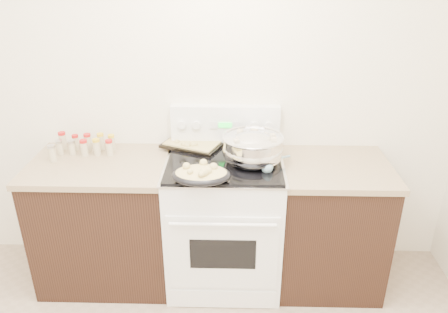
{
  "coord_description": "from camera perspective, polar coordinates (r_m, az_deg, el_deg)",
  "views": [
    {
      "loc": [
        0.42,
        -1.15,
        2.18
      ],
      "look_at": [
        0.35,
        1.37,
        1.0
      ],
      "focal_mm": 35.0,
      "sensor_mm": 36.0,
      "label": 1
    }
  ],
  "objects": [
    {
      "name": "baking_sheet",
      "position": [
        3.08,
        -4.13,
        1.74
      ],
      "size": [
        0.48,
        0.41,
        0.06
      ],
      "color": "black",
      "rests_on": "kitchen_range"
    },
    {
      "name": "counter_right",
      "position": [
        3.17,
        13.5,
        -8.54
      ],
      "size": [
        0.73,
        0.67,
        0.92
      ],
      "color": "black",
      "rests_on": "ground"
    },
    {
      "name": "blue_ladle",
      "position": [
        2.73,
        5.82,
        -1.24
      ],
      "size": [
        0.2,
        0.21,
        0.1
      ],
      "color": "#7BA5B8",
      "rests_on": "kitchen_range"
    },
    {
      "name": "counter_left",
      "position": [
        3.23,
        -15.03,
        -8.08
      ],
      "size": [
        0.93,
        0.67,
        0.92
      ],
      "color": "black",
      "rests_on": "ground"
    },
    {
      "name": "room_shell",
      "position": [
        1.31,
        -17.12,
        2.66
      ],
      "size": [
        4.1,
        3.6,
        2.75
      ],
      "color": "white",
      "rests_on": "ground"
    },
    {
      "name": "kitchen_range",
      "position": [
        3.08,
        0.03,
        -8.2
      ],
      "size": [
        0.78,
        0.73,
        1.22
      ],
      "color": "white",
      "rests_on": "ground"
    },
    {
      "name": "mixing_bowl",
      "position": [
        2.81,
        3.78,
        1.03
      ],
      "size": [
        0.44,
        0.44,
        0.23
      ],
      "color": "silver",
      "rests_on": "kitchen_range"
    },
    {
      "name": "roasting_pan",
      "position": [
        2.59,
        -2.99,
        -2.31
      ],
      "size": [
        0.36,
        0.26,
        0.12
      ],
      "color": "black",
      "rests_on": "kitchen_range"
    },
    {
      "name": "wooden_spoon",
      "position": [
        2.84,
        1.6,
        -0.49
      ],
      "size": [
        0.04,
        0.28,
        0.04
      ],
      "color": "tan",
      "rests_on": "kitchen_range"
    },
    {
      "name": "spice_jars",
      "position": [
        3.15,
        -17.93,
        1.41
      ],
      "size": [
        0.4,
        0.24,
        0.13
      ],
      "color": "#BFB28C",
      "rests_on": "counter_left"
    }
  ]
}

